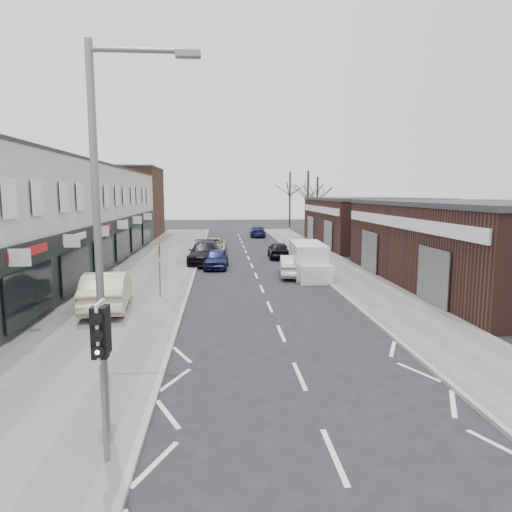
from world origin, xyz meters
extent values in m
plane|color=black|center=(0.00, 0.00, 0.00)|extent=(160.00, 160.00, 0.00)
cube|color=slate|center=(-6.75, 22.00, 0.06)|extent=(5.50, 64.00, 0.12)
cube|color=slate|center=(5.75, 22.00, 0.06)|extent=(3.50, 64.00, 0.12)
cube|color=silver|center=(-13.50, 19.50, 3.55)|extent=(8.00, 41.00, 7.10)
cube|color=#482E1F|center=(-13.50, 45.00, 4.00)|extent=(8.00, 10.00, 8.00)
cube|color=#371E19|center=(12.50, 14.00, 2.25)|extent=(10.00, 18.00, 4.50)
cube|color=#371E19|center=(12.50, 34.00, 2.25)|extent=(10.00, 16.00, 4.50)
cylinder|color=slate|center=(-4.40, -2.00, 1.62)|extent=(0.12, 0.12, 3.00)
cube|color=silver|center=(-4.40, -2.00, 2.67)|extent=(0.05, 0.55, 1.10)
cube|color=black|center=(-4.40, -2.12, 2.67)|extent=(0.28, 0.22, 0.95)
sphere|color=#0CE533|center=(-4.40, -2.24, 2.37)|extent=(0.18, 0.18, 0.18)
cube|color=black|center=(-4.40, -1.88, 2.67)|extent=(0.26, 0.20, 0.90)
cylinder|color=slate|center=(-4.70, -0.80, 4.12)|extent=(0.16, 0.16, 8.00)
cylinder|color=slate|center=(-3.80, -0.80, 7.92)|extent=(1.80, 0.10, 0.10)
cube|color=slate|center=(-2.80, -0.80, 7.87)|extent=(0.50, 0.22, 0.12)
cylinder|color=slate|center=(-5.20, 12.00, 1.37)|extent=(0.07, 0.07, 2.50)
cube|color=white|center=(-5.15, 12.00, 1.97)|extent=(0.04, 0.45, 0.25)
cube|color=silver|center=(3.22, 17.71, 1.04)|extent=(2.10, 4.65, 2.08)
cube|color=silver|center=(3.22, 15.03, 0.54)|extent=(1.87, 0.88, 1.09)
cylinder|color=black|center=(2.37, 16.11, 0.35)|extent=(0.22, 0.69, 0.69)
cylinder|color=black|center=(4.07, 16.11, 0.35)|extent=(0.22, 0.69, 0.69)
cylinder|color=black|center=(2.37, 19.31, 0.35)|extent=(0.22, 0.69, 0.69)
cylinder|color=black|center=(4.07, 19.31, 0.35)|extent=(0.22, 0.69, 0.69)
imported|color=beige|center=(-7.20, 9.73, 0.96)|extent=(2.36, 5.24, 1.67)
imported|color=black|center=(-7.13, 10.22, 0.96)|extent=(0.64, 0.45, 1.68)
imported|color=#141641|center=(-2.53, 21.14, 0.66)|extent=(1.83, 3.99, 1.33)
imported|color=black|center=(-3.40, 23.31, 0.80)|extent=(2.48, 5.60, 1.60)
imported|color=#A89D87|center=(-2.83, 29.26, 0.65)|extent=(2.33, 4.75, 1.30)
imported|color=silver|center=(2.20, 17.58, 0.67)|extent=(1.84, 4.21, 1.35)
imported|color=black|center=(2.39, 25.73, 0.66)|extent=(1.72, 3.96, 1.33)
imported|color=#161644|center=(2.20, 43.90, 0.64)|extent=(1.96, 4.45, 1.27)
camera|label=1|loc=(-2.19, -10.27, 5.17)|focal=32.00mm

